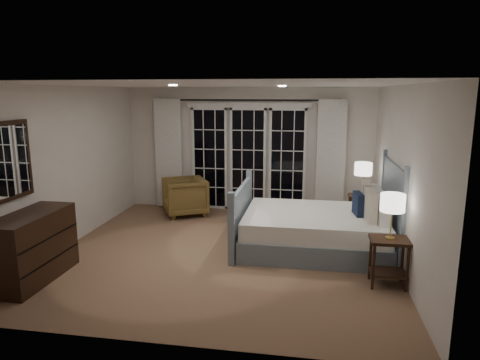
% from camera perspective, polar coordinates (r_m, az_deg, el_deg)
% --- Properties ---
extents(floor, '(5.00, 5.00, 0.00)m').
position_cam_1_polar(floor, '(6.64, -2.15, -9.55)').
color(floor, brown).
rests_on(floor, ground).
extents(ceiling, '(5.00, 5.00, 0.00)m').
position_cam_1_polar(ceiling, '(6.20, -2.33, 12.57)').
color(ceiling, white).
rests_on(ceiling, wall_back).
extents(wall_left, '(0.02, 5.00, 2.50)m').
position_cam_1_polar(wall_left, '(7.23, -22.04, 1.63)').
color(wall_left, silver).
rests_on(wall_left, floor).
extents(wall_right, '(0.02, 5.00, 2.50)m').
position_cam_1_polar(wall_right, '(6.29, 20.65, 0.37)').
color(wall_right, silver).
rests_on(wall_right, floor).
extents(wall_back, '(5.00, 0.02, 2.50)m').
position_cam_1_polar(wall_back, '(8.73, 1.10, 4.05)').
color(wall_back, silver).
rests_on(wall_back, floor).
extents(wall_front, '(5.00, 0.02, 2.50)m').
position_cam_1_polar(wall_front, '(3.95, -9.66, -5.37)').
color(wall_front, silver).
rests_on(wall_front, floor).
extents(french_doors, '(2.50, 0.04, 2.20)m').
position_cam_1_polar(french_doors, '(8.71, 1.06, 2.97)').
color(french_doors, black).
rests_on(french_doors, wall_back).
extents(curtain_rod, '(3.50, 0.03, 0.03)m').
position_cam_1_polar(curtain_rod, '(8.56, 1.03, 10.61)').
color(curtain_rod, black).
rests_on(curtain_rod, wall_back).
extents(curtain_left, '(0.55, 0.10, 2.25)m').
position_cam_1_polar(curtain_left, '(9.02, -9.46, 3.49)').
color(curtain_left, white).
rests_on(curtain_left, curtain_rod).
extents(curtain_right, '(0.55, 0.10, 2.25)m').
position_cam_1_polar(curtain_right, '(8.54, 12.01, 2.95)').
color(curtain_right, white).
rests_on(curtain_right, curtain_rod).
extents(downlight_a, '(0.12, 0.12, 0.01)m').
position_cam_1_polar(downlight_a, '(6.68, 5.65, 12.36)').
color(downlight_a, white).
rests_on(downlight_a, ceiling).
extents(downlight_b, '(0.12, 0.12, 0.01)m').
position_cam_1_polar(downlight_b, '(5.97, -8.93, 12.38)').
color(downlight_b, white).
rests_on(downlight_b, ceiling).
extents(bed, '(2.34, 1.69, 1.37)m').
position_cam_1_polar(bed, '(6.75, 10.37, -6.31)').
color(bed, gray).
rests_on(bed, floor).
extents(nightstand_left, '(0.47, 0.38, 0.62)m').
position_cam_1_polar(nightstand_left, '(5.72, 19.23, -9.42)').
color(nightstand_left, '#321B10').
rests_on(nightstand_left, floor).
extents(nightstand_right, '(0.46, 0.37, 0.60)m').
position_cam_1_polar(nightstand_right, '(7.94, 15.84, -3.44)').
color(nightstand_right, '#321B10').
rests_on(nightstand_right, floor).
extents(lamp_left, '(0.29, 0.29, 0.57)m').
position_cam_1_polar(lamp_left, '(5.53, 19.69, -2.94)').
color(lamp_left, tan).
rests_on(lamp_left, nightstand_left).
extents(lamp_right, '(0.30, 0.30, 0.59)m').
position_cam_1_polar(lamp_right, '(7.80, 16.12, 1.38)').
color(lamp_right, tan).
rests_on(lamp_right, nightstand_right).
extents(armchair, '(1.09, 1.08, 0.74)m').
position_cam_1_polar(armchair, '(8.57, -7.39, -2.19)').
color(armchair, brown).
rests_on(armchair, floor).
extents(dresser, '(0.53, 1.25, 0.89)m').
position_cam_1_polar(dresser, '(6.17, -25.95, -8.04)').
color(dresser, '#321B10').
rests_on(dresser, floor).
extents(mirror, '(0.05, 0.85, 1.00)m').
position_cam_1_polar(mirror, '(6.06, -28.69, 2.16)').
color(mirror, '#321B10').
rests_on(mirror, wall_left).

